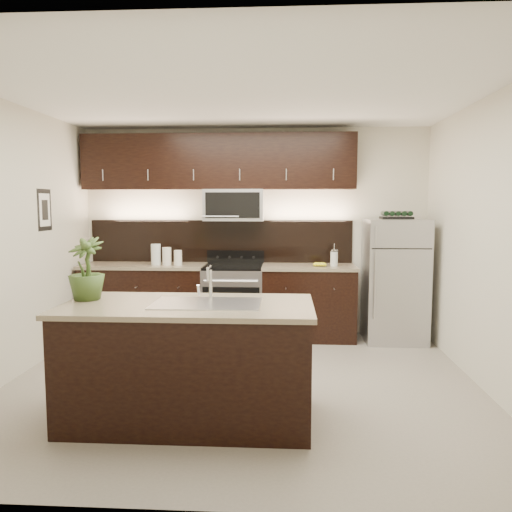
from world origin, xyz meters
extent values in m
plane|color=gray|center=(0.00, 0.00, 0.00)|extent=(4.50, 4.50, 0.00)
cube|color=beige|center=(0.00, 2.00, 1.35)|extent=(4.50, 0.02, 2.70)
cube|color=beige|center=(0.00, -2.00, 1.35)|extent=(4.50, 0.02, 2.70)
cube|color=beige|center=(-2.25, 0.00, 1.35)|extent=(0.02, 4.00, 2.70)
cube|color=beige|center=(2.25, 0.00, 1.35)|extent=(0.02, 4.00, 2.70)
cube|color=white|center=(0.00, 0.00, 2.70)|extent=(4.50, 4.00, 0.02)
cube|color=black|center=(-2.24, 0.75, 1.65)|extent=(0.01, 0.32, 0.46)
cube|color=white|center=(-2.23, 0.75, 1.65)|extent=(0.00, 0.24, 0.36)
cube|color=black|center=(-1.42, 1.69, 0.45)|extent=(1.57, 0.62, 0.90)
cube|color=black|center=(0.71, 1.69, 0.45)|extent=(1.16, 0.62, 0.90)
cube|color=#B2B2B7|center=(-0.25, 1.69, 0.45)|extent=(0.76, 0.62, 0.90)
cube|color=black|center=(-0.25, 1.69, 0.92)|extent=(0.76, 0.60, 0.03)
cube|color=tan|center=(-1.42, 1.69, 0.92)|extent=(1.59, 0.65, 0.04)
cube|color=tan|center=(0.71, 1.69, 0.92)|extent=(1.18, 0.65, 0.04)
cube|color=black|center=(-0.46, 1.99, 1.22)|extent=(3.49, 0.02, 0.56)
cube|color=#B2B2B7|center=(-0.25, 1.80, 1.70)|extent=(0.76, 0.40, 0.40)
cube|color=black|center=(-0.46, 1.83, 2.25)|extent=(3.49, 0.33, 0.70)
cube|color=black|center=(-0.35, -0.81, 0.45)|extent=(1.90, 0.90, 0.90)
cube|color=tan|center=(-0.35, -0.81, 0.92)|extent=(1.96, 0.96, 0.04)
cube|color=silver|center=(-0.20, -0.81, 0.95)|extent=(0.84, 0.50, 0.01)
cylinder|color=silver|center=(-0.20, -0.60, 1.06)|extent=(0.03, 0.03, 0.24)
cylinder|color=silver|center=(-0.20, -0.67, 1.21)|extent=(0.02, 0.14, 0.02)
cylinder|color=silver|center=(-0.20, -0.74, 1.16)|extent=(0.02, 0.02, 0.10)
cube|color=#B2B2B7|center=(1.77, 1.63, 0.77)|extent=(0.74, 0.67, 1.53)
cube|color=black|center=(1.77, 1.63, 1.54)|extent=(0.38, 0.23, 0.03)
cylinder|color=black|center=(1.63, 1.63, 1.59)|extent=(0.06, 0.22, 0.06)
cylinder|color=black|center=(1.70, 1.63, 1.59)|extent=(0.06, 0.22, 0.06)
cylinder|color=black|center=(1.77, 1.63, 1.59)|extent=(0.06, 0.22, 0.06)
cylinder|color=black|center=(1.85, 1.63, 1.59)|extent=(0.06, 0.22, 0.06)
cylinder|color=black|center=(1.92, 1.63, 1.59)|extent=(0.06, 0.22, 0.06)
imported|color=#364F1F|center=(-1.20, -0.69, 1.19)|extent=(0.34, 0.34, 0.51)
cylinder|color=silver|center=(-1.24, 1.64, 1.07)|extent=(0.12, 0.12, 0.27)
cylinder|color=silver|center=(-1.10, 1.63, 1.05)|extent=(0.11, 0.11, 0.22)
cylinder|color=silver|center=(-0.95, 1.62, 1.04)|extent=(0.10, 0.10, 0.19)
cylinder|color=silver|center=(1.02, 1.64, 1.03)|extent=(0.09, 0.09, 0.18)
cylinder|color=silver|center=(1.02, 1.64, 1.13)|extent=(0.10, 0.10, 0.02)
cylinder|color=silver|center=(1.02, 1.64, 1.18)|extent=(0.01, 0.01, 0.07)
ellipsoid|color=yellow|center=(0.79, 1.61, 0.97)|extent=(0.18, 0.14, 0.05)
camera|label=1|loc=(0.41, -4.61, 1.72)|focal=35.00mm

